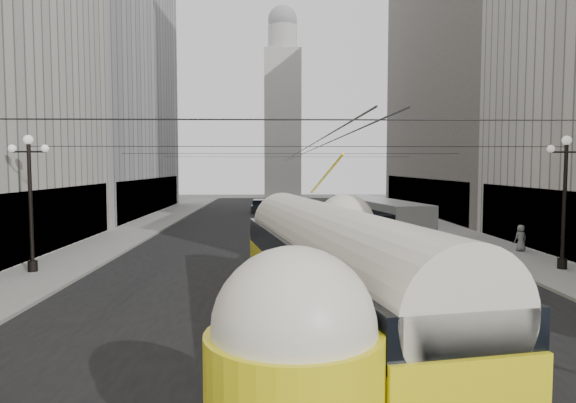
{
  "coord_description": "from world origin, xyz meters",
  "views": [
    {
      "loc": [
        -1.19,
        -6.06,
        5.1
      ],
      "look_at": [
        -0.71,
        13.64,
        3.73
      ],
      "focal_mm": 32.0,
      "sensor_mm": 36.0,
      "label": 1
    }
  ],
  "objects": [
    {
      "name": "road",
      "position": [
        0.0,
        32.5,
        0.0
      ],
      "size": [
        20.0,
        85.0,
        0.02
      ],
      "primitive_type": "cube",
      "color": "black",
      "rests_on": "ground"
    },
    {
      "name": "sidewalk_left",
      "position": [
        -12.0,
        36.0,
        0.07
      ],
      "size": [
        4.0,
        72.0,
        0.15
      ],
      "primitive_type": "cube",
      "color": "gray",
      "rests_on": "ground"
    },
    {
      "name": "sidewalk_right",
      "position": [
        12.0,
        36.0,
        0.07
      ],
      "size": [
        4.0,
        72.0,
        0.15
      ],
      "primitive_type": "cube",
      "color": "gray",
      "rests_on": "ground"
    },
    {
      "name": "rail_left",
      "position": [
        -0.75,
        32.5,
        0.0
      ],
      "size": [
        0.12,
        85.0,
        0.04
      ],
      "primitive_type": "cube",
      "color": "gray",
      "rests_on": "ground"
    },
    {
      "name": "rail_right",
      "position": [
        0.75,
        32.5,
        0.0
      ],
      "size": [
        0.12,
        85.0,
        0.04
      ],
      "primitive_type": "cube",
      "color": "gray",
      "rests_on": "ground"
    },
    {
      "name": "building_left_far",
      "position": [
        -19.99,
        48.0,
        14.31
      ],
      "size": [
        12.6,
        28.6,
        28.6
      ],
      "color": "#999999",
      "rests_on": "ground"
    },
    {
      "name": "building_right_far",
      "position": [
        20.0,
        48.0,
        16.31
      ],
      "size": [
        12.6,
        32.6,
        32.6
      ],
      "color": "#514C47",
      "rests_on": "ground"
    },
    {
      "name": "distant_tower",
      "position": [
        0.0,
        80.0,
        14.97
      ],
      "size": [
        6.0,
        6.0,
        31.36
      ],
      "color": "#B2AFA8",
      "rests_on": "ground"
    },
    {
      "name": "lamppost_left_mid",
      "position": [
        -12.6,
        18.0,
        3.74
      ],
      "size": [
        1.86,
        0.44,
        6.37
      ],
      "color": "black",
      "rests_on": "sidewalk_left"
    },
    {
      "name": "lamppost_right_mid",
      "position": [
        12.6,
        18.0,
        3.74
      ],
      "size": [
        1.86,
        0.44,
        6.37
      ],
      "color": "black",
      "rests_on": "sidewalk_right"
    },
    {
      "name": "catenary",
      "position": [
        0.12,
        31.49,
        5.88
      ],
      "size": [
        25.0,
        72.0,
        0.23
      ],
      "color": "black",
      "rests_on": "ground"
    },
    {
      "name": "streetcar",
      "position": [
        0.5,
        9.15,
        1.91
      ],
      "size": [
        5.64,
        17.59,
        3.92
      ],
      "color": "yellow",
      "rests_on": "ground"
    },
    {
      "name": "city_bus",
      "position": [
        5.3,
        26.52,
        1.62
      ],
      "size": [
        4.46,
        11.96,
        2.96
      ],
      "color": "#AEB0B3",
      "rests_on": "ground"
    },
    {
      "name": "sedan_white_far",
      "position": [
        4.03,
        43.14,
        0.68
      ],
      "size": [
        2.21,
        4.82,
        1.49
      ],
      "color": "silver",
      "rests_on": "ground"
    },
    {
      "name": "sedan_dark_far",
      "position": [
        -2.81,
        49.79,
        0.64
      ],
      "size": [
        1.97,
        4.54,
        1.42
      ],
      "color": "black",
      "rests_on": "ground"
    },
    {
      "name": "pedestrian_sidewalk_right",
      "position": [
        13.04,
        23.12,
        0.92
      ],
      "size": [
        0.83,
        0.61,
        1.53
      ],
      "primitive_type": "imported",
      "rotation": [
        0.0,
        0.0,
        3.36
      ],
      "color": "slate",
      "rests_on": "sidewalk_right"
    }
  ]
}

